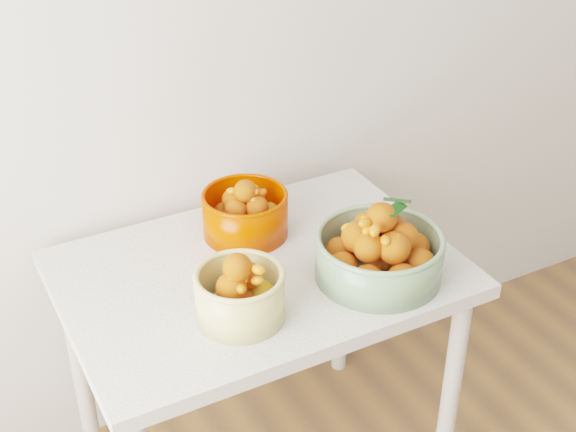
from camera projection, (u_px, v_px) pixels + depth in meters
name	position (u px, v px, depth m)	size (l,w,h in m)	color
table	(260.00, 297.00, 2.11)	(1.00, 0.70, 0.75)	silver
bowl_cream	(240.00, 293.00, 1.85)	(0.25, 0.25, 0.18)	#D8C57A
bowl_green	(379.00, 252.00, 1.99)	(0.37, 0.37, 0.21)	gray
bowl_orange	(245.00, 213.00, 2.16)	(0.29, 0.29, 0.17)	red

